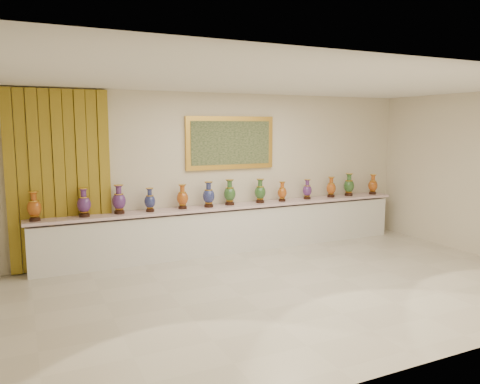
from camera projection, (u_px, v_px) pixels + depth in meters
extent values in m
plane|color=beige|center=(295.00, 287.00, 6.97)|extent=(8.00, 8.00, 0.00)
plane|color=beige|center=(227.00, 172.00, 9.00)|extent=(8.00, 0.00, 8.00)
plane|color=white|center=(299.00, 82.00, 6.55)|extent=(8.00, 8.00, 0.00)
cube|color=#AC8D25|center=(60.00, 180.00, 7.65)|extent=(1.64, 0.14, 2.95)
cube|color=gold|center=(230.00, 143.00, 8.91)|extent=(1.80, 0.06, 1.00)
cube|color=black|center=(231.00, 143.00, 8.87)|extent=(1.62, 0.02, 0.82)
cube|color=white|center=(232.00, 230.00, 8.94)|extent=(7.20, 0.42, 0.81)
cube|color=silver|center=(233.00, 206.00, 8.86)|extent=(7.28, 0.48, 0.05)
cylinder|color=black|center=(35.00, 219.00, 7.36)|extent=(0.17, 0.17, 0.05)
cone|color=gold|center=(35.00, 216.00, 7.35)|extent=(0.15, 0.15, 0.03)
ellipsoid|color=maroon|center=(34.00, 208.00, 7.34)|extent=(0.23, 0.23, 0.27)
cylinder|color=gold|center=(34.00, 201.00, 7.32)|extent=(0.15, 0.15, 0.01)
cylinder|color=maroon|center=(34.00, 197.00, 7.31)|extent=(0.09, 0.09, 0.10)
cone|color=maroon|center=(33.00, 193.00, 7.30)|extent=(0.15, 0.15, 0.04)
cylinder|color=gold|center=(33.00, 192.00, 7.30)|extent=(0.15, 0.15, 0.01)
cylinder|color=black|center=(85.00, 215.00, 7.70)|extent=(0.17, 0.17, 0.05)
cone|color=gold|center=(84.00, 212.00, 7.69)|extent=(0.15, 0.15, 0.03)
ellipsoid|color=#2A0F50|center=(84.00, 204.00, 7.67)|extent=(0.24, 0.24, 0.28)
cylinder|color=gold|center=(84.00, 197.00, 7.66)|extent=(0.15, 0.15, 0.01)
cylinder|color=#2A0F50|center=(84.00, 194.00, 7.65)|extent=(0.09, 0.09, 0.10)
cone|color=#2A0F50|center=(83.00, 189.00, 7.64)|extent=(0.15, 0.15, 0.04)
cylinder|color=gold|center=(83.00, 188.00, 7.64)|extent=(0.16, 0.16, 0.01)
cylinder|color=black|center=(119.00, 212.00, 7.98)|extent=(0.18, 0.18, 0.05)
cone|color=gold|center=(119.00, 209.00, 7.97)|extent=(0.15, 0.15, 0.03)
ellipsoid|color=#2A0F50|center=(119.00, 201.00, 7.95)|extent=(0.30, 0.30, 0.29)
cylinder|color=gold|center=(119.00, 194.00, 7.93)|extent=(0.16, 0.16, 0.01)
cylinder|color=#2A0F50|center=(119.00, 190.00, 7.93)|extent=(0.09, 0.09, 0.10)
cone|color=#2A0F50|center=(119.00, 186.00, 7.92)|extent=(0.16, 0.16, 0.04)
cylinder|color=gold|center=(118.00, 185.00, 7.91)|extent=(0.16, 0.16, 0.01)
cylinder|color=black|center=(150.00, 210.00, 8.17)|extent=(0.15, 0.15, 0.04)
cone|color=gold|center=(150.00, 208.00, 8.16)|extent=(0.13, 0.13, 0.03)
ellipsoid|color=#0C1445|center=(150.00, 201.00, 8.14)|extent=(0.22, 0.22, 0.24)
cylinder|color=gold|center=(150.00, 196.00, 8.13)|extent=(0.13, 0.13, 0.01)
cylinder|color=#0C1445|center=(150.00, 193.00, 8.12)|extent=(0.08, 0.08, 0.09)
cone|color=#0C1445|center=(150.00, 189.00, 8.11)|extent=(0.13, 0.13, 0.03)
cylinder|color=gold|center=(150.00, 188.00, 8.11)|extent=(0.14, 0.14, 0.01)
cylinder|color=black|center=(183.00, 208.00, 8.45)|extent=(0.16, 0.16, 0.04)
cone|color=gold|center=(183.00, 205.00, 8.44)|extent=(0.14, 0.14, 0.03)
ellipsoid|color=maroon|center=(182.00, 198.00, 8.42)|extent=(0.26, 0.26, 0.26)
cylinder|color=gold|center=(182.00, 192.00, 8.41)|extent=(0.14, 0.14, 0.01)
cylinder|color=maroon|center=(182.00, 189.00, 8.40)|extent=(0.08, 0.08, 0.09)
cone|color=maroon|center=(182.00, 186.00, 8.39)|extent=(0.14, 0.14, 0.03)
cylinder|color=gold|center=(182.00, 185.00, 8.39)|extent=(0.15, 0.15, 0.01)
cylinder|color=black|center=(209.00, 206.00, 8.62)|extent=(0.17, 0.17, 0.05)
cone|color=gold|center=(209.00, 203.00, 8.62)|extent=(0.15, 0.15, 0.03)
ellipsoid|color=#0C1445|center=(209.00, 196.00, 8.60)|extent=(0.29, 0.29, 0.27)
cylinder|color=gold|center=(209.00, 190.00, 8.58)|extent=(0.15, 0.15, 0.01)
cylinder|color=#0C1445|center=(209.00, 186.00, 8.57)|extent=(0.09, 0.09, 0.10)
cone|color=#0C1445|center=(209.00, 183.00, 8.56)|extent=(0.15, 0.15, 0.04)
cylinder|color=gold|center=(209.00, 182.00, 8.56)|extent=(0.15, 0.15, 0.01)
cylinder|color=black|center=(230.00, 204.00, 8.86)|extent=(0.17, 0.17, 0.05)
cone|color=gold|center=(230.00, 201.00, 8.86)|extent=(0.15, 0.15, 0.03)
ellipsoid|color=black|center=(230.00, 194.00, 8.84)|extent=(0.28, 0.28, 0.28)
cylinder|color=gold|center=(230.00, 188.00, 8.82)|extent=(0.15, 0.15, 0.01)
cylinder|color=black|center=(230.00, 184.00, 8.81)|extent=(0.09, 0.09, 0.10)
cone|color=black|center=(230.00, 181.00, 8.80)|extent=(0.15, 0.15, 0.04)
cylinder|color=gold|center=(230.00, 180.00, 8.80)|extent=(0.16, 0.16, 0.01)
cylinder|color=black|center=(260.00, 202.00, 9.12)|extent=(0.17, 0.17, 0.05)
cone|color=gold|center=(260.00, 199.00, 9.11)|extent=(0.14, 0.14, 0.03)
ellipsoid|color=black|center=(260.00, 192.00, 9.09)|extent=(0.25, 0.25, 0.27)
cylinder|color=gold|center=(260.00, 187.00, 9.07)|extent=(0.15, 0.15, 0.01)
cylinder|color=black|center=(260.00, 183.00, 9.07)|extent=(0.09, 0.09, 0.10)
cone|color=black|center=(260.00, 180.00, 9.06)|extent=(0.15, 0.15, 0.04)
cylinder|color=gold|center=(260.00, 179.00, 9.05)|extent=(0.15, 0.15, 0.01)
cylinder|color=black|center=(282.00, 200.00, 9.29)|extent=(0.14, 0.14, 0.04)
cone|color=gold|center=(282.00, 198.00, 9.28)|extent=(0.12, 0.12, 0.03)
ellipsoid|color=maroon|center=(282.00, 193.00, 9.27)|extent=(0.23, 0.23, 0.23)
cylinder|color=gold|center=(282.00, 188.00, 9.25)|extent=(0.13, 0.13, 0.01)
cylinder|color=maroon|center=(282.00, 185.00, 9.25)|extent=(0.07, 0.07, 0.08)
cone|color=maroon|center=(282.00, 183.00, 9.24)|extent=(0.13, 0.13, 0.03)
cylinder|color=gold|center=(282.00, 182.00, 9.24)|extent=(0.13, 0.13, 0.01)
cylinder|color=black|center=(307.00, 198.00, 9.58)|extent=(0.14, 0.14, 0.04)
cone|color=gold|center=(307.00, 196.00, 9.57)|extent=(0.13, 0.13, 0.03)
ellipsoid|color=#2A0F50|center=(307.00, 190.00, 9.56)|extent=(0.23, 0.23, 0.24)
cylinder|color=gold|center=(307.00, 186.00, 9.54)|extent=(0.13, 0.13, 0.01)
cylinder|color=#2A0F50|center=(307.00, 183.00, 9.54)|extent=(0.08, 0.08, 0.09)
cone|color=#2A0F50|center=(307.00, 180.00, 9.53)|extent=(0.13, 0.13, 0.03)
cylinder|color=gold|center=(307.00, 180.00, 9.53)|extent=(0.13, 0.13, 0.01)
cylinder|color=black|center=(331.00, 196.00, 9.84)|extent=(0.15, 0.15, 0.04)
cone|color=gold|center=(331.00, 194.00, 9.84)|extent=(0.13, 0.13, 0.03)
ellipsoid|color=maroon|center=(331.00, 188.00, 9.82)|extent=(0.25, 0.25, 0.25)
cylinder|color=gold|center=(331.00, 183.00, 9.81)|extent=(0.14, 0.14, 0.01)
cylinder|color=maroon|center=(331.00, 181.00, 9.80)|extent=(0.08, 0.08, 0.09)
cone|color=maroon|center=(331.00, 178.00, 9.79)|extent=(0.14, 0.14, 0.03)
cylinder|color=gold|center=(331.00, 177.00, 9.79)|extent=(0.14, 0.14, 0.01)
cylinder|color=black|center=(349.00, 195.00, 10.04)|extent=(0.17, 0.17, 0.05)
cone|color=gold|center=(349.00, 192.00, 10.03)|extent=(0.15, 0.15, 0.03)
ellipsoid|color=black|center=(349.00, 186.00, 10.01)|extent=(0.23, 0.23, 0.28)
cylinder|color=gold|center=(349.00, 181.00, 10.00)|extent=(0.15, 0.15, 0.01)
cylinder|color=black|center=(349.00, 178.00, 9.99)|extent=(0.09, 0.09, 0.10)
cone|color=black|center=(349.00, 174.00, 9.98)|extent=(0.15, 0.15, 0.04)
cylinder|color=gold|center=(349.00, 174.00, 9.97)|extent=(0.16, 0.16, 0.01)
cylinder|color=black|center=(372.00, 193.00, 10.26)|extent=(0.15, 0.15, 0.04)
cone|color=gold|center=(373.00, 191.00, 10.26)|extent=(0.14, 0.14, 0.03)
ellipsoid|color=maroon|center=(373.00, 186.00, 10.24)|extent=(0.27, 0.27, 0.25)
cylinder|color=gold|center=(373.00, 181.00, 10.22)|extent=(0.14, 0.14, 0.01)
cylinder|color=maroon|center=(373.00, 178.00, 10.22)|extent=(0.08, 0.08, 0.09)
cone|color=maroon|center=(373.00, 175.00, 10.21)|extent=(0.14, 0.14, 0.03)
cylinder|color=gold|center=(373.00, 175.00, 10.21)|extent=(0.14, 0.14, 0.01)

